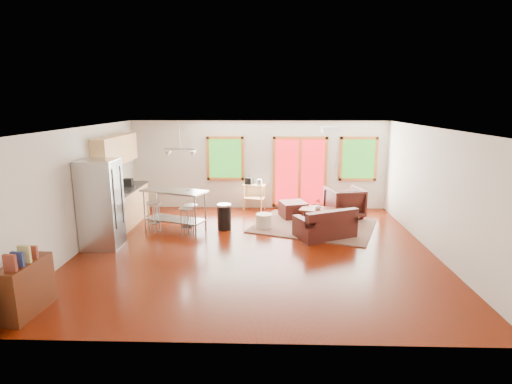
{
  "coord_description": "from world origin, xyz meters",
  "views": [
    {
      "loc": [
        0.25,
        -8.19,
        3.1
      ],
      "look_at": [
        0.0,
        0.3,
        1.2
      ],
      "focal_mm": 28.0,
      "sensor_mm": 36.0,
      "label": 1
    }
  ],
  "objects_px": {
    "armchair": "(344,201)",
    "kitchen_cart": "(253,188)",
    "island": "(175,203)",
    "refrigerator": "(101,204)",
    "coffee_table": "(321,211)",
    "ottoman": "(293,210)",
    "loveseat": "(326,226)",
    "rug": "(313,226)"
  },
  "relations": [
    {
      "from": "loveseat",
      "to": "kitchen_cart",
      "type": "bearing_deg",
      "value": 101.16
    },
    {
      "from": "refrigerator",
      "to": "island",
      "type": "height_order",
      "value": "refrigerator"
    },
    {
      "from": "armchair",
      "to": "island",
      "type": "height_order",
      "value": "island"
    },
    {
      "from": "coffee_table",
      "to": "ottoman",
      "type": "xyz_separation_m",
      "value": [
        -0.68,
        0.59,
        -0.13
      ]
    },
    {
      "from": "refrigerator",
      "to": "kitchen_cart",
      "type": "distance_m",
      "value": 4.52
    },
    {
      "from": "refrigerator",
      "to": "coffee_table",
      "type": "bearing_deg",
      "value": 18.82
    },
    {
      "from": "island",
      "to": "kitchen_cart",
      "type": "relative_size",
      "value": 1.78
    },
    {
      "from": "armchair",
      "to": "island",
      "type": "xyz_separation_m",
      "value": [
        -4.41,
        -1.22,
        0.23
      ]
    },
    {
      "from": "ottoman",
      "to": "kitchen_cart",
      "type": "xyz_separation_m",
      "value": [
        -1.12,
        0.79,
        0.44
      ]
    },
    {
      "from": "loveseat",
      "to": "armchair",
      "type": "relative_size",
      "value": 1.65
    },
    {
      "from": "armchair",
      "to": "ottoman",
      "type": "xyz_separation_m",
      "value": [
        -1.4,
        -0.05,
        -0.24
      ]
    },
    {
      "from": "rug",
      "to": "island",
      "type": "xyz_separation_m",
      "value": [
        -3.48,
        -0.34,
        0.68
      ]
    },
    {
      "from": "loveseat",
      "to": "island",
      "type": "xyz_separation_m",
      "value": [
        -3.66,
        0.49,
        0.41
      ]
    },
    {
      "from": "ottoman",
      "to": "kitchen_cart",
      "type": "relative_size",
      "value": 0.69
    },
    {
      "from": "loveseat",
      "to": "kitchen_cart",
      "type": "xyz_separation_m",
      "value": [
        -1.78,
        2.45,
        0.38
      ]
    },
    {
      "from": "armchair",
      "to": "kitchen_cart",
      "type": "relative_size",
      "value": 0.96
    },
    {
      "from": "coffee_table",
      "to": "kitchen_cart",
      "type": "height_order",
      "value": "kitchen_cart"
    },
    {
      "from": "coffee_table",
      "to": "ottoman",
      "type": "height_order",
      "value": "ottoman"
    },
    {
      "from": "loveseat",
      "to": "refrigerator",
      "type": "height_order",
      "value": "refrigerator"
    },
    {
      "from": "rug",
      "to": "refrigerator",
      "type": "height_order",
      "value": "refrigerator"
    },
    {
      "from": "ottoman",
      "to": "rug",
      "type": "bearing_deg",
      "value": -60.22
    },
    {
      "from": "coffee_table",
      "to": "rug",
      "type": "bearing_deg",
      "value": -130.82
    },
    {
      "from": "armchair",
      "to": "refrigerator",
      "type": "xyz_separation_m",
      "value": [
        -5.71,
        -2.47,
        0.5
      ]
    },
    {
      "from": "armchair",
      "to": "kitchen_cart",
      "type": "xyz_separation_m",
      "value": [
        -2.53,
        0.74,
        0.2
      ]
    },
    {
      "from": "rug",
      "to": "armchair",
      "type": "xyz_separation_m",
      "value": [
        0.93,
        0.88,
        0.45
      ]
    },
    {
      "from": "ottoman",
      "to": "refrigerator",
      "type": "distance_m",
      "value": 4.99
    },
    {
      "from": "loveseat",
      "to": "kitchen_cart",
      "type": "height_order",
      "value": "kitchen_cart"
    },
    {
      "from": "loveseat",
      "to": "kitchen_cart",
      "type": "distance_m",
      "value": 3.05
    },
    {
      "from": "armchair",
      "to": "island",
      "type": "relative_size",
      "value": 0.54
    },
    {
      "from": "kitchen_cart",
      "to": "island",
      "type": "bearing_deg",
      "value": -133.9
    },
    {
      "from": "loveseat",
      "to": "ottoman",
      "type": "xyz_separation_m",
      "value": [
        -0.66,
        1.66,
        -0.06
      ]
    },
    {
      "from": "kitchen_cart",
      "to": "coffee_table",
      "type": "bearing_deg",
      "value": -37.45
    },
    {
      "from": "coffee_table",
      "to": "armchair",
      "type": "bearing_deg",
      "value": 41.26
    },
    {
      "from": "ottoman",
      "to": "refrigerator",
      "type": "bearing_deg",
      "value": -150.71
    },
    {
      "from": "island",
      "to": "coffee_table",
      "type": "bearing_deg",
      "value": 8.97
    },
    {
      "from": "armchair",
      "to": "coffee_table",
      "type": "bearing_deg",
      "value": 27.16
    },
    {
      "from": "coffee_table",
      "to": "refrigerator",
      "type": "bearing_deg",
      "value": -159.84
    },
    {
      "from": "ottoman",
      "to": "kitchen_cart",
      "type": "height_order",
      "value": "kitchen_cart"
    },
    {
      "from": "rug",
      "to": "island",
      "type": "bearing_deg",
      "value": -174.36
    },
    {
      "from": "loveseat",
      "to": "refrigerator",
      "type": "distance_m",
      "value": 5.06
    },
    {
      "from": "ottoman",
      "to": "island",
      "type": "height_order",
      "value": "island"
    },
    {
      "from": "rug",
      "to": "armchair",
      "type": "distance_m",
      "value": 1.36
    }
  ]
}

